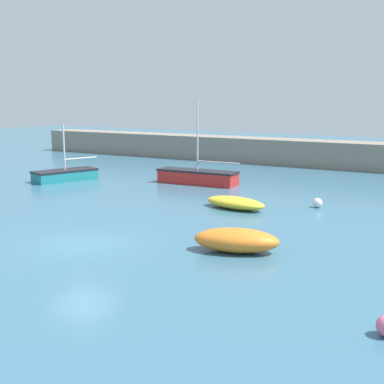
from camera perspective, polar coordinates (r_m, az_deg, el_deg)
ground_plane at (r=21.09m, az=-11.68°, el=-5.71°), size 120.00×120.00×0.20m
harbor_breakwater at (r=44.23m, az=11.91°, el=4.11°), size 52.83×2.75×2.07m
rowboat_white_midwater at (r=27.00m, az=4.63°, el=-1.15°), size 3.55×1.98×0.59m
rowboat_blue_near at (r=19.59m, az=4.74°, el=-5.15°), size 3.40×2.29×0.87m
sailboat_short_mast at (r=34.34m, az=0.60°, el=1.65°), size 5.58×1.73×5.27m
sailboat_twin_hulled at (r=36.65m, az=-13.38°, el=1.79°), size 2.94×4.54×3.79m
mooring_buoy_white at (r=27.89m, az=13.24°, el=-1.13°), size 0.49×0.49×0.49m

